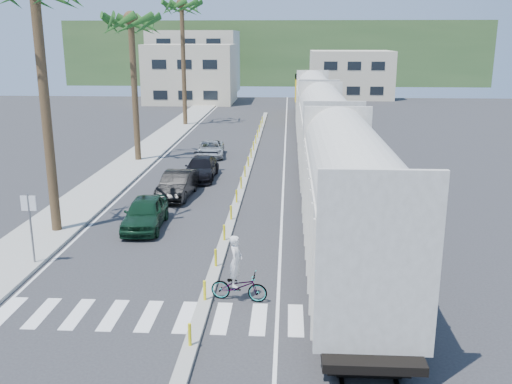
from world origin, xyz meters
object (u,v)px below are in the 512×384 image
at_px(street_sign, 30,219).
at_px(car_lead, 145,213).
at_px(car_second, 178,185).
at_px(cyclist, 238,280).

relative_size(street_sign, car_lead, 0.67).
height_order(car_second, cyclist, cyclist).
height_order(street_sign, car_lead, street_sign).
relative_size(car_lead, car_second, 0.98).
height_order(street_sign, cyclist, street_sign).
height_order(car_lead, cyclist, cyclist).
xyz_separation_m(car_lead, car_second, (0.50, 5.50, -0.01)).
height_order(car_lead, car_second, car_lead).
xyz_separation_m(street_sign, car_second, (3.79, 10.41, -1.23)).
xyz_separation_m(street_sign, car_lead, (3.29, 4.91, -1.22)).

